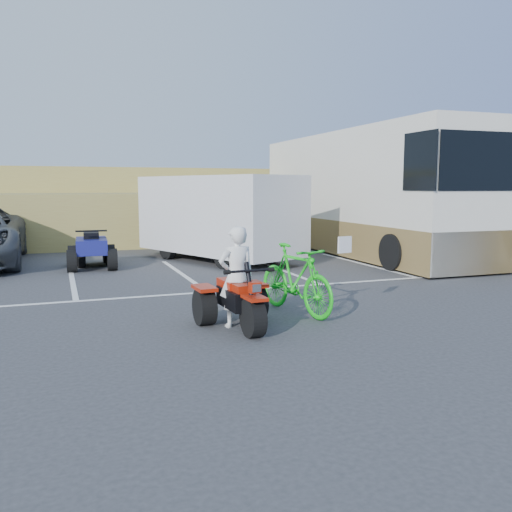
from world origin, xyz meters
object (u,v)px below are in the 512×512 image
object	(u,v)px
rider	(236,277)
green_dirt_bike	(295,279)
quad_atv_blue	(92,268)
red_trike_atv	(240,328)
cargo_trailer	(218,215)
rv_motorhome	(364,202)
quad_atv_green	(95,265)

from	to	relation	value
rider	green_dirt_bike	bearing A→B (deg)	-160.91
rider	green_dirt_bike	distance (m)	1.39
green_dirt_bike	quad_atv_blue	size ratio (longest dim) A/B	1.20
red_trike_atv	cargo_trailer	world-z (taller)	cargo_trailer
red_trike_atv	green_dirt_bike	size ratio (longest dim) A/B	0.77
green_dirt_bike	quad_atv_blue	distance (m)	7.55
cargo_trailer	rider	bearing A→B (deg)	-126.91
cargo_trailer	rv_motorhome	size ratio (longest dim) A/B	0.53
rider	cargo_trailer	distance (m)	7.90
green_dirt_bike	cargo_trailer	bearing A→B (deg)	72.23
quad_atv_green	red_trike_atv	bearing A→B (deg)	-79.89
quad_atv_green	rv_motorhome	bearing A→B (deg)	-1.83
cargo_trailer	green_dirt_bike	bearing A→B (deg)	-117.98
rv_motorhome	quad_atv_blue	distance (m)	9.22
green_dirt_bike	rv_motorhome	distance (m)	9.63
cargo_trailer	quad_atv_green	xyz separation A→B (m)	(-3.63, 0.38, -1.39)
quad_atv_blue	rv_motorhome	bearing A→B (deg)	6.57
rider	rv_motorhome	xyz separation A→B (m)	(7.23, 8.01, 0.91)
rider	quad_atv_blue	xyz separation A→B (m)	(-1.81, 7.38, -0.82)
rv_motorhome	quad_atv_blue	xyz separation A→B (m)	(-9.03, -0.63, -1.73)
rider	quad_atv_blue	world-z (taller)	rider
green_dirt_bike	rv_motorhome	xyz separation A→B (m)	(5.95, 7.49, 1.11)
rider	green_dirt_bike	world-z (taller)	rider
green_dirt_bike	quad_atv_blue	xyz separation A→B (m)	(-3.08, 6.86, -0.62)
cargo_trailer	quad_atv_blue	bearing A→B (deg)	161.27
red_trike_atv	quad_atv_blue	distance (m)	7.74
quad_atv_blue	green_dirt_bike	bearing A→B (deg)	-63.23
red_trike_atv	cargo_trailer	xyz separation A→B (m)	(1.92, 7.79, 1.39)
green_dirt_bike	quad_atv_green	bearing A→B (deg)	99.08
rider	rv_motorhome	size ratio (longest dim) A/B	0.15
quad_atv_green	rider	bearing A→B (deg)	-79.73
red_trike_atv	cargo_trailer	bearing A→B (deg)	73.27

